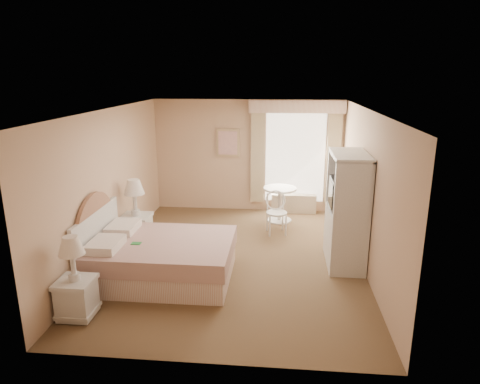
# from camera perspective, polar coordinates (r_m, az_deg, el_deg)

# --- Properties ---
(room) EXTENTS (4.21, 5.51, 2.51)m
(room) POSITION_cam_1_polar(r_m,az_deg,el_deg) (6.96, -0.64, 0.56)
(room) COLOR brown
(room) RESTS_ON ground
(window) EXTENTS (2.05, 0.22, 2.51)m
(window) POSITION_cam_1_polar(r_m,az_deg,el_deg) (9.50, 7.39, 5.08)
(window) COLOR white
(window) RESTS_ON room
(framed_art) EXTENTS (0.52, 0.04, 0.62)m
(framed_art) POSITION_cam_1_polar(r_m,az_deg,el_deg) (9.59, -1.63, 6.57)
(framed_art) COLOR tan
(framed_art) RESTS_ON room
(bed) EXTENTS (2.11, 1.62, 1.43)m
(bed) POSITION_cam_1_polar(r_m,az_deg,el_deg) (6.73, -11.00, -8.47)
(bed) COLOR tan
(bed) RESTS_ON room
(nightstand_near) EXTENTS (0.45, 0.45, 1.10)m
(nightstand_near) POSITION_cam_1_polar(r_m,az_deg,el_deg) (5.96, -21.06, -11.84)
(nightstand_near) COLOR silver
(nightstand_near) RESTS_ON room
(nightstand_far) EXTENTS (0.51, 0.51, 1.23)m
(nightstand_far) POSITION_cam_1_polar(r_m,az_deg,el_deg) (7.95, -13.67, -3.88)
(nightstand_far) COLOR silver
(nightstand_far) RESTS_ON room
(round_table) EXTENTS (0.69, 0.69, 0.73)m
(round_table) POSITION_cam_1_polar(r_m,az_deg,el_deg) (9.06, 5.32, -0.92)
(round_table) COLOR silver
(round_table) RESTS_ON room
(cafe_chair) EXTENTS (0.48, 0.48, 0.84)m
(cafe_chair) POSITION_cam_1_polar(r_m,az_deg,el_deg) (8.39, 4.84, -2.25)
(cafe_chair) COLOR silver
(cafe_chair) RESTS_ON room
(armoire) EXTENTS (0.56, 1.11, 1.85)m
(armoire) POSITION_cam_1_polar(r_m,az_deg,el_deg) (7.16, 13.99, -3.52)
(armoire) COLOR silver
(armoire) RESTS_ON room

